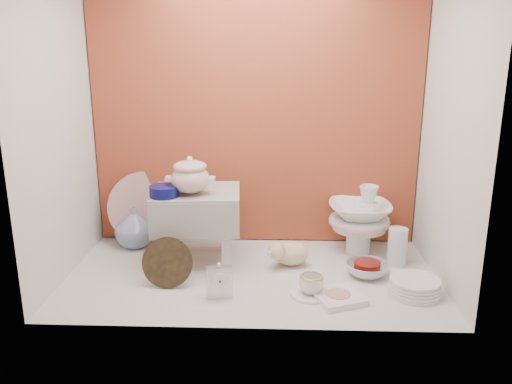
% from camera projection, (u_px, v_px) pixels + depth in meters
% --- Properties ---
extents(ground, '(1.80, 1.80, 0.00)m').
position_uv_depth(ground, '(252.00, 275.00, 2.57)').
color(ground, silver).
rests_on(ground, ground).
extents(niche_shell, '(1.86, 1.03, 1.53)m').
position_uv_depth(niche_shell, '(253.00, 80.00, 2.49)').
color(niche_shell, '#A33428').
rests_on(niche_shell, ground).
extents(step_stool, '(0.46, 0.40, 0.38)m').
position_uv_depth(step_stool, '(198.00, 226.00, 2.70)').
color(step_stool, silver).
rests_on(step_stool, ground).
extents(soup_tureen, '(0.30, 0.30, 0.19)m').
position_uv_depth(soup_tureen, '(190.00, 175.00, 2.56)').
color(soup_tureen, white).
rests_on(soup_tureen, step_stool).
extents(cobalt_bowl, '(0.18, 0.18, 0.05)m').
position_uv_depth(cobalt_bowl, '(164.00, 191.00, 2.54)').
color(cobalt_bowl, '#0A0C4C').
rests_on(cobalt_bowl, step_stool).
extents(floral_platter, '(0.41, 0.23, 0.40)m').
position_uv_depth(floral_platter, '(144.00, 207.00, 2.96)').
color(floral_platter, beige).
rests_on(floral_platter, ground).
extents(blue_white_vase, '(0.28, 0.28, 0.23)m').
position_uv_depth(blue_white_vase, '(134.00, 227.00, 2.90)').
color(blue_white_vase, silver).
rests_on(blue_white_vase, ground).
extents(lacquer_tray, '(0.24, 0.10, 0.23)m').
position_uv_depth(lacquer_tray, '(167.00, 263.00, 2.43)').
color(lacquer_tray, black).
rests_on(lacquer_tray, ground).
extents(mantel_clock, '(0.12, 0.06, 0.17)m').
position_uv_depth(mantel_clock, '(219.00, 280.00, 2.32)').
color(mantel_clock, silver).
rests_on(mantel_clock, ground).
extents(plush_pig, '(0.25, 0.19, 0.13)m').
position_uv_depth(plush_pig, '(291.00, 253.00, 2.66)').
color(plush_pig, beige).
rests_on(plush_pig, ground).
extents(teacup_saucer, '(0.19, 0.19, 0.01)m').
position_uv_depth(teacup_saucer, '(311.00, 294.00, 2.36)').
color(teacup_saucer, white).
rests_on(teacup_saucer, ground).
extents(gold_rim_teacup, '(0.12, 0.12, 0.09)m').
position_uv_depth(gold_rim_teacup, '(311.00, 284.00, 2.34)').
color(gold_rim_teacup, white).
rests_on(gold_rim_teacup, teacup_saucer).
extents(lattice_dish, '(0.26, 0.26, 0.03)m').
position_uv_depth(lattice_dish, '(338.00, 297.00, 2.32)').
color(lattice_dish, white).
rests_on(lattice_dish, ground).
extents(dinner_plate_stack, '(0.27, 0.27, 0.07)m').
position_uv_depth(dinner_plate_stack, '(415.00, 286.00, 2.36)').
color(dinner_plate_stack, white).
rests_on(dinner_plate_stack, ground).
extents(crystal_bowl, '(0.21, 0.21, 0.06)m').
position_uv_depth(crystal_bowl, '(367.00, 269.00, 2.55)').
color(crystal_bowl, silver).
rests_on(crystal_bowl, ground).
extents(clear_glass_vase, '(0.12, 0.12, 0.19)m').
position_uv_depth(clear_glass_vase, '(397.00, 247.00, 2.67)').
color(clear_glass_vase, silver).
rests_on(clear_glass_vase, ground).
extents(porcelain_tower, '(0.42, 0.42, 0.38)m').
position_uv_depth(porcelain_tower, '(359.00, 219.00, 2.81)').
color(porcelain_tower, white).
rests_on(porcelain_tower, ground).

